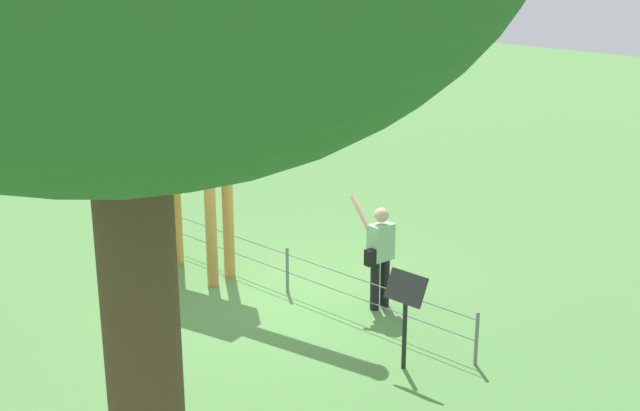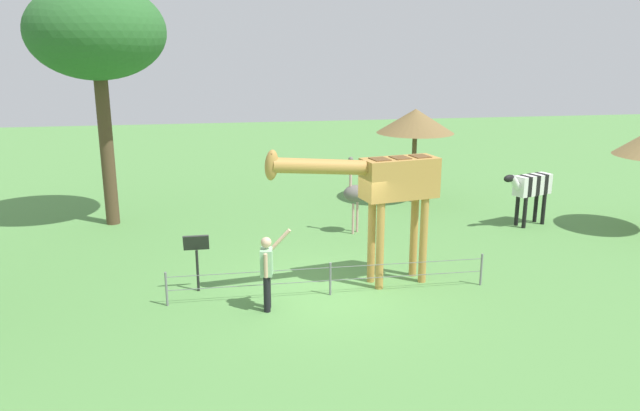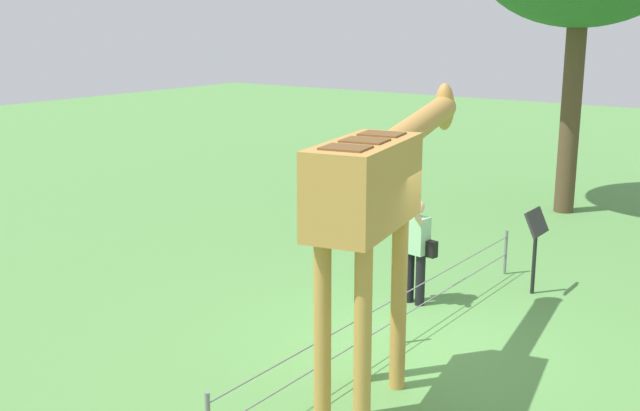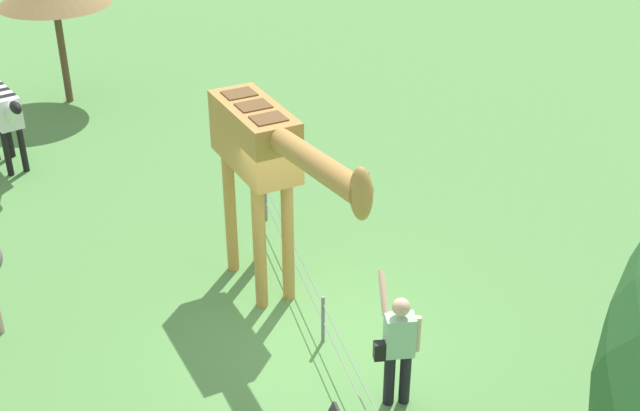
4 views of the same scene
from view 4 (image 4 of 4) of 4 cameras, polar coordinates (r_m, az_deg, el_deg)
ground_plane at (r=11.92m, az=-0.65°, el=-9.23°), size 60.00×60.00×0.00m
giraffe at (r=11.72m, az=-3.68°, el=3.33°), size 3.99×1.26×3.30m
visitor at (r=10.49m, az=5.25°, el=-9.28°), size 0.67×0.59×1.71m
zebra at (r=17.14m, az=-20.51°, el=5.93°), size 1.80×0.91×1.66m
wire_fence at (r=11.71m, az=0.20°, el=-7.52°), size 7.05×0.05×0.75m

